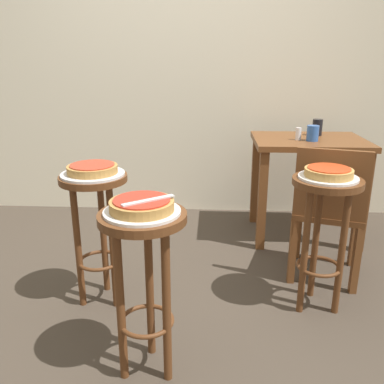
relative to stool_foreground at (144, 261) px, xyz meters
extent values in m
plane|color=#42382D|center=(0.04, 0.44, -0.53)|extent=(6.00, 6.00, 0.00)
cube|color=beige|center=(0.04, 2.09, 0.97)|extent=(6.00, 0.10, 3.00)
cylinder|color=#5B3319|center=(0.00, 0.00, 0.19)|extent=(0.35, 0.35, 0.03)
cylinder|color=#5B3319|center=(0.00, 0.11, -0.18)|extent=(0.04, 0.04, 0.71)
cylinder|color=#5B3319|center=(-0.09, -0.05, -0.18)|extent=(0.04, 0.04, 0.71)
cylinder|color=#5B3319|center=(0.09, -0.05, -0.18)|extent=(0.04, 0.04, 0.71)
torus|color=#5B3319|center=(0.00, 0.00, -0.29)|extent=(0.24, 0.24, 0.02)
cylinder|color=silver|center=(0.00, 0.00, 0.21)|extent=(0.30, 0.30, 0.01)
cylinder|color=#B78442|center=(0.00, 0.00, 0.24)|extent=(0.25, 0.25, 0.04)
cylinder|color=red|center=(0.00, 0.00, 0.26)|extent=(0.22, 0.22, 0.01)
cylinder|color=#5B3319|center=(0.86, 0.53, 0.19)|extent=(0.35, 0.35, 0.03)
cylinder|color=#5B3319|center=(0.86, 0.64, -0.18)|extent=(0.04, 0.04, 0.71)
cylinder|color=#5B3319|center=(0.76, 0.48, -0.18)|extent=(0.04, 0.04, 0.71)
cylinder|color=#5B3319|center=(0.95, 0.48, -0.18)|extent=(0.04, 0.04, 0.71)
torus|color=#5B3319|center=(0.86, 0.53, -0.29)|extent=(0.24, 0.24, 0.02)
cylinder|color=silver|center=(0.86, 0.53, 0.21)|extent=(0.30, 0.30, 0.01)
cylinder|color=tan|center=(0.86, 0.53, 0.24)|extent=(0.24, 0.24, 0.04)
cylinder|color=red|center=(0.86, 0.53, 0.26)|extent=(0.21, 0.21, 0.01)
cylinder|color=#5B3319|center=(-0.35, 0.53, 0.19)|extent=(0.35, 0.35, 0.03)
cylinder|color=#5B3319|center=(-0.35, 0.64, -0.18)|extent=(0.04, 0.04, 0.71)
cylinder|color=#5B3319|center=(-0.44, 0.48, -0.18)|extent=(0.04, 0.04, 0.71)
cylinder|color=#5B3319|center=(-0.25, 0.48, -0.18)|extent=(0.04, 0.04, 0.71)
torus|color=#5B3319|center=(-0.35, 0.53, -0.29)|extent=(0.24, 0.24, 0.02)
cylinder|color=silver|center=(-0.35, 0.53, 0.21)|extent=(0.33, 0.33, 0.01)
cylinder|color=#B78442|center=(-0.35, 0.53, 0.24)|extent=(0.26, 0.26, 0.04)
cylinder|color=#B23823|center=(-0.35, 0.53, 0.26)|extent=(0.23, 0.23, 0.01)
cube|color=brown|center=(0.98, 1.52, 0.21)|extent=(0.80, 0.62, 0.04)
cube|color=brown|center=(0.63, 1.25, -0.17)|extent=(0.06, 0.06, 0.72)
cube|color=brown|center=(1.33, 1.25, -0.17)|extent=(0.06, 0.06, 0.72)
cube|color=brown|center=(0.63, 1.78, -0.17)|extent=(0.06, 0.06, 0.72)
cube|color=brown|center=(1.33, 1.78, -0.17)|extent=(0.06, 0.06, 0.72)
cylinder|color=#3360B2|center=(0.98, 1.43, 0.28)|extent=(0.08, 0.08, 0.11)
cylinder|color=black|center=(1.06, 1.65, 0.29)|extent=(0.07, 0.07, 0.12)
cylinder|color=white|center=(0.88, 1.45, 0.27)|extent=(0.04, 0.04, 0.09)
cube|color=brown|center=(0.99, 0.90, -0.10)|extent=(0.50, 0.50, 0.04)
cube|color=brown|center=(0.94, 0.73, 0.12)|extent=(0.39, 0.14, 0.40)
cube|color=brown|center=(1.21, 1.03, -0.33)|extent=(0.04, 0.04, 0.42)
cube|color=brown|center=(0.86, 1.13, -0.33)|extent=(0.04, 0.04, 0.42)
cube|color=brown|center=(1.11, 0.68, -0.33)|extent=(0.04, 0.04, 0.42)
cube|color=brown|center=(0.76, 0.78, -0.33)|extent=(0.04, 0.04, 0.42)
cube|color=silver|center=(0.03, -0.02, 0.27)|extent=(0.19, 0.15, 0.01)
camera|label=1|loc=(0.27, -1.48, 0.78)|focal=38.10mm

